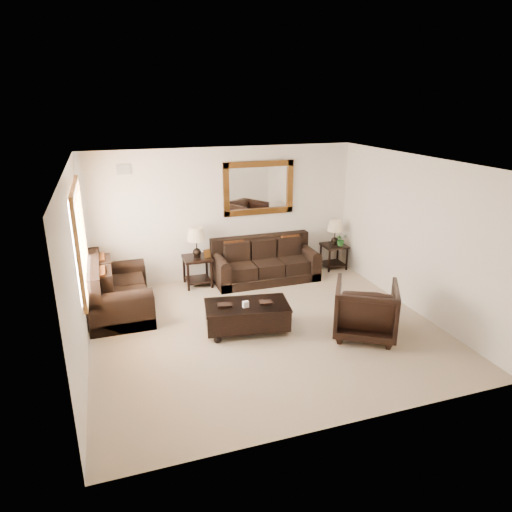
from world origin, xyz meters
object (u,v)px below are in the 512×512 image
object	(u,v)px
sofa	(265,265)
loveseat	(116,294)
end_table_left	(197,248)
coffee_table	(247,314)
end_table_right	(335,237)
armchair	(366,307)

from	to	relation	value
sofa	loveseat	xyz separation A→B (m)	(-3.00, -0.69, 0.04)
end_table_left	coffee_table	xyz separation A→B (m)	(0.37, -2.13, -0.50)
sofa	end_table_right	world-z (taller)	end_table_right
loveseat	coffee_table	xyz separation A→B (m)	(1.98, -1.33, -0.08)
loveseat	armchair	bearing A→B (deg)	-119.21
coffee_table	end_table_left	bearing A→B (deg)	109.11
loveseat	armchair	world-z (taller)	loveseat
end_table_right	sofa	bearing A→B (deg)	-175.50
end_table_left	end_table_right	world-z (taller)	end_table_left
loveseat	end_table_left	world-z (taller)	end_table_left
end_table_right	armchair	world-z (taller)	end_table_right
end_table_right	armchair	xyz separation A→B (m)	(-0.97, -2.89, -0.23)
end_table_left	armchair	distance (m)	3.57
sofa	loveseat	bearing A→B (deg)	-167.10
end_table_right	coffee_table	size ratio (longest dim) A/B	0.76
end_table_right	armchair	distance (m)	3.06
end_table_left	end_table_right	xyz separation A→B (m)	(3.06, 0.03, -0.07)
loveseat	coffee_table	distance (m)	2.39
sofa	armchair	distance (m)	2.86
armchair	sofa	bearing A→B (deg)	-44.76
sofa	end_table_left	size ratio (longest dim) A/B	1.76
loveseat	armchair	size ratio (longest dim) A/B	1.80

